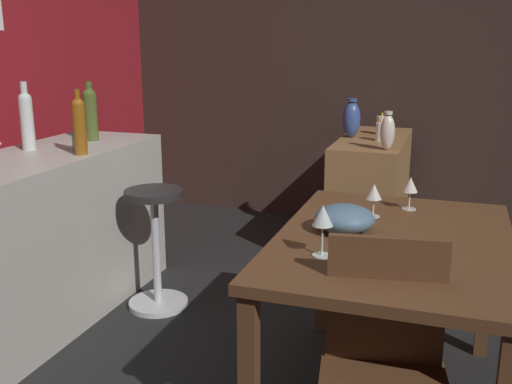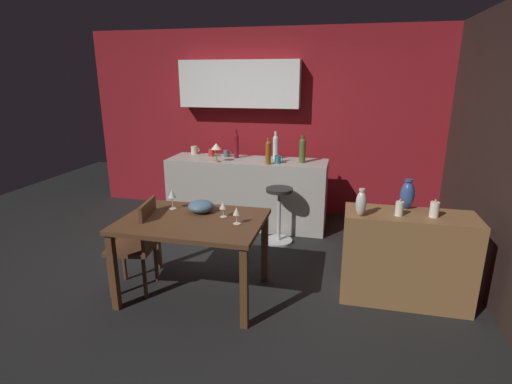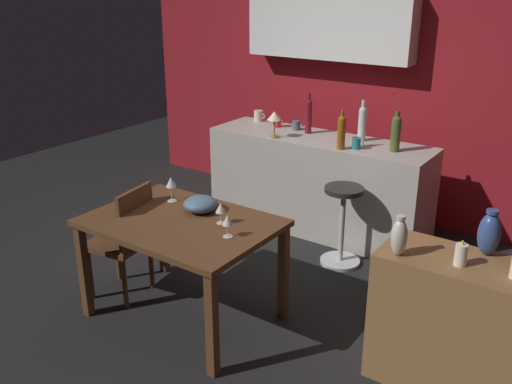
% 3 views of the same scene
% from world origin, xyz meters
% --- Properties ---
extents(ground_plane, '(9.00, 9.00, 0.00)m').
position_xyz_m(ground_plane, '(0.00, 0.00, 0.00)').
color(ground_plane, black).
extents(wall_kitchen_back, '(5.20, 0.33, 2.60)m').
position_xyz_m(wall_kitchen_back, '(-0.06, 2.08, 1.41)').
color(wall_kitchen_back, maroon).
rests_on(wall_kitchen_back, ground_plane).
extents(dining_table, '(1.25, 0.88, 0.74)m').
position_xyz_m(dining_table, '(-0.08, -0.48, 0.65)').
color(dining_table, '#56351E').
rests_on(dining_table, ground_plane).
extents(kitchen_counter, '(2.10, 0.60, 0.90)m').
position_xyz_m(kitchen_counter, '(-0.06, 1.38, 0.45)').
color(kitchen_counter, '#B2ADA3').
rests_on(kitchen_counter, ground_plane).
extents(sideboard_cabinet, '(1.10, 0.44, 0.82)m').
position_xyz_m(sideboard_cabinet, '(1.78, -0.14, 0.41)').
color(sideboard_cabinet, olive).
rests_on(sideboard_cabinet, ground_plane).
extents(chair_near_window, '(0.46, 0.46, 0.88)m').
position_xyz_m(chair_near_window, '(-0.61, -0.52, 0.48)').
color(chair_near_window, '#56351E').
rests_on(chair_near_window, ground_plane).
extents(bar_stool, '(0.34, 0.34, 0.69)m').
position_xyz_m(bar_stool, '(0.47, 0.86, 0.37)').
color(bar_stool, '#262323').
rests_on(bar_stool, ground_plane).
extents(wine_glass_left, '(0.07, 0.07, 0.19)m').
position_xyz_m(wine_glass_left, '(-0.37, -0.26, 0.88)').
color(wine_glass_left, silver).
rests_on(wine_glass_left, dining_table).
extents(wine_glass_right, '(0.07, 0.07, 0.15)m').
position_xyz_m(wine_glass_right, '(0.34, -0.50, 0.85)').
color(wine_glass_right, silver).
rests_on(wine_glass_right, dining_table).
extents(wine_glass_center, '(0.07, 0.07, 0.14)m').
position_xyz_m(wine_glass_center, '(0.17, -0.36, 0.85)').
color(wine_glass_center, silver).
rests_on(wine_glass_center, dining_table).
extents(fruit_bowl, '(0.24, 0.24, 0.11)m').
position_xyz_m(fruit_bowl, '(-0.07, -0.28, 0.79)').
color(fruit_bowl, slate).
rests_on(fruit_bowl, dining_table).
extents(wine_bottle_clear, '(0.07, 0.07, 0.37)m').
position_xyz_m(wine_bottle_clear, '(0.30, 1.51, 1.07)').
color(wine_bottle_clear, silver).
rests_on(wine_bottle_clear, kitchen_counter).
extents(wine_bottle_amber, '(0.07, 0.07, 0.34)m').
position_xyz_m(wine_bottle_amber, '(0.27, 1.16, 1.06)').
color(wine_bottle_amber, '#8C5114').
rests_on(wine_bottle_amber, kitchen_counter).
extents(wine_bottle_ruby, '(0.06, 0.06, 0.38)m').
position_xyz_m(wine_bottle_ruby, '(-0.22, 1.46, 1.08)').
color(wine_bottle_ruby, maroon).
rests_on(wine_bottle_ruby, kitchen_counter).
extents(wine_bottle_olive, '(0.08, 0.08, 0.35)m').
position_xyz_m(wine_bottle_olive, '(0.67, 1.37, 1.07)').
color(wine_bottle_olive, '#475623').
rests_on(wine_bottle_olive, kitchen_counter).
extents(cup_teal, '(0.11, 0.07, 0.10)m').
position_xyz_m(cup_teal, '(0.38, 1.25, 0.95)').
color(cup_teal, teal).
rests_on(cup_teal, kitchen_counter).
extents(cup_cream, '(0.13, 0.09, 0.11)m').
position_xyz_m(cup_cream, '(-0.88, 1.59, 0.96)').
color(cup_cream, beige).
rests_on(cup_cream, kitchen_counter).
extents(cup_red, '(0.11, 0.08, 0.10)m').
position_xyz_m(cup_red, '(-0.59, 1.50, 0.95)').
color(cup_red, red).
rests_on(cup_red, kitchen_counter).
extents(cup_slate, '(0.11, 0.08, 0.09)m').
position_xyz_m(cup_slate, '(-0.38, 1.51, 0.95)').
color(cup_slate, '#515660').
rests_on(cup_slate, kitchen_counter).
extents(counter_lamp, '(0.13, 0.13, 0.24)m').
position_xyz_m(counter_lamp, '(-0.40, 1.15, 1.08)').
color(counter_lamp, '#A58447').
rests_on(counter_lamp, kitchen_counter).
extents(pillar_candle_short, '(0.07, 0.07, 0.15)m').
position_xyz_m(pillar_candle_short, '(1.67, -0.20, 0.88)').
color(pillar_candle_short, white).
rests_on(pillar_candle_short, sideboard_cabinet).
extents(vase_ceramic_ivory, '(0.09, 0.09, 0.24)m').
position_xyz_m(vase_ceramic_ivory, '(1.36, -0.28, 0.93)').
color(vase_ceramic_ivory, beige).
rests_on(vase_ceramic_ivory, sideboard_cabinet).
extents(vase_ceramic_blue, '(0.12, 0.12, 0.27)m').
position_xyz_m(vase_ceramic_blue, '(1.76, 0.01, 0.95)').
color(vase_ceramic_blue, '#334C8C').
rests_on(vase_ceramic_blue, sideboard_cabinet).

